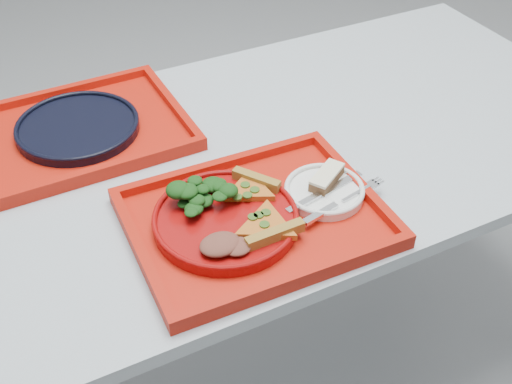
# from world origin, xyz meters

# --- Properties ---
(ground) EXTENTS (10.00, 10.00, 0.00)m
(ground) POSITION_xyz_m (0.00, 0.00, 0.00)
(ground) COLOR #95989D
(ground) RESTS_ON ground
(table) EXTENTS (1.60, 0.80, 0.75)m
(table) POSITION_xyz_m (0.00, 0.00, 0.68)
(table) COLOR #9DA6B0
(table) RESTS_ON ground
(tray_main) EXTENTS (0.46, 0.36, 0.01)m
(tray_main) POSITION_xyz_m (-0.14, -0.21, 0.76)
(tray_main) COLOR #AF1609
(tray_main) RESTS_ON table
(tray_far) EXTENTS (0.45, 0.36, 0.01)m
(tray_far) POSITION_xyz_m (-0.35, 0.21, 0.76)
(tray_far) COLOR #AF1609
(tray_far) RESTS_ON table
(dinner_plate) EXTENTS (0.26, 0.26, 0.02)m
(dinner_plate) POSITION_xyz_m (-0.19, -0.20, 0.77)
(dinner_plate) COLOR maroon
(dinner_plate) RESTS_ON tray_main
(side_plate) EXTENTS (0.15, 0.15, 0.01)m
(side_plate) POSITION_xyz_m (0.01, -0.21, 0.77)
(side_plate) COLOR white
(side_plate) RESTS_ON tray_main
(navy_plate) EXTENTS (0.26, 0.26, 0.02)m
(navy_plate) POSITION_xyz_m (-0.35, 0.21, 0.77)
(navy_plate) COLOR black
(navy_plate) RESTS_ON tray_far
(pizza_slice_a) EXTENTS (0.11, 0.13, 0.02)m
(pizza_slice_a) POSITION_xyz_m (-0.14, -0.26, 0.79)
(pizza_slice_a) COLOR orange
(pizza_slice_a) RESTS_ON dinner_plate
(pizza_slice_b) EXTENTS (0.14, 0.14, 0.02)m
(pizza_slice_b) POSITION_xyz_m (-0.12, -0.16, 0.79)
(pizza_slice_b) COLOR orange
(pizza_slice_b) RESTS_ON dinner_plate
(salad_heap) EXTENTS (0.10, 0.09, 0.05)m
(salad_heap) POSITION_xyz_m (-0.21, -0.15, 0.80)
(salad_heap) COLOR black
(salad_heap) RESTS_ON dinner_plate
(meat_portion) EXTENTS (0.07, 0.06, 0.02)m
(meat_portion) POSITION_xyz_m (-0.23, -0.27, 0.79)
(meat_portion) COLOR brown
(meat_portion) RESTS_ON dinner_plate
(dessert_bar) EXTENTS (0.09, 0.07, 0.02)m
(dessert_bar) POSITION_xyz_m (0.02, -0.19, 0.79)
(dessert_bar) COLOR #4A2A18
(dessert_bar) RESTS_ON side_plate
(knife) EXTENTS (0.18, 0.05, 0.01)m
(knife) POSITION_xyz_m (0.01, -0.22, 0.78)
(knife) COLOR silver
(knife) RESTS_ON side_plate
(fork) EXTENTS (0.19, 0.06, 0.01)m
(fork) POSITION_xyz_m (0.02, -0.26, 0.78)
(fork) COLOR silver
(fork) RESTS_ON side_plate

